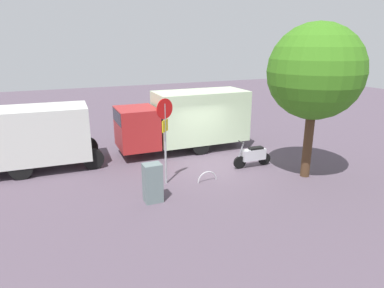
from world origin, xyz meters
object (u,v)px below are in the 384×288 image
Objects in this scene: stop_sign at (165,128)px; street_tree at (315,72)px; box_truck_near at (183,119)px; utility_cabinet at (153,183)px; box_truck_far at (3,138)px; motorcycle at (253,155)px; bike_rack_hoop at (207,181)px.

street_tree is at bearing 164.09° from stop_sign.
utility_cabinet is at bearing 58.41° from box_truck_near.
street_tree reaches higher than box_truck_near.
box_truck_far is 1.42× the size of street_tree.
motorcycle is at bearing 120.16° from box_truck_near.
box_truck_far is 4.73× the size of motorcycle.
stop_sign is at bearing 5.51° from motorcycle.
bike_rack_hoop is (0.66, 4.09, -1.63)m from box_truck_near.
motorcycle is 1.32× the size of utility_cabinet.
box_truck_far is 10.50m from motorcycle.
motorcycle reaches higher than bike_rack_hoop.
box_truck_far is 12.67m from street_tree.
street_tree is at bearing 177.26° from utility_cabinet.
street_tree is at bearing 164.33° from bike_rack_hoop.
utility_cabinet is (5.04, 1.46, 0.16)m from motorcycle.
stop_sign reaches higher than box_truck_near.
box_truck_near is 5.88m from utility_cabinet.
motorcycle is at bearing -177.11° from stop_sign.
box_truck_far is at bearing 0.44° from box_truck_near.
utility_cabinet is at bearing 137.03° from box_truck_far.
box_truck_near is 4.56× the size of motorcycle.
motorcycle is 4.30m from street_tree.
utility_cabinet is at bearing 53.73° from stop_sign.
box_truck_far is at bearing -29.88° from bike_rack_hoop.
box_truck_far is at bearing -25.25° from street_tree.
bike_rack_hoop is (-1.55, 0.46, -2.22)m from stop_sign.
box_truck_near is 4.46m from bike_rack_hoop.
box_truck_near is at bearing -58.29° from motorcycle.
bike_rack_hoop is at bearing 81.89° from box_truck_near.
box_truck_far is (7.94, -0.09, -0.09)m from box_truck_near.
street_tree is 5.85m from bike_rack_hoop.
box_truck_far is 6.86m from stop_sign.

